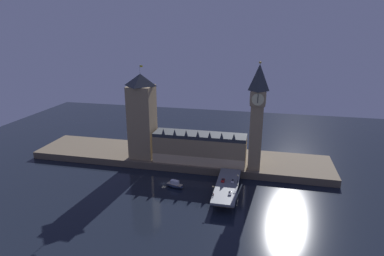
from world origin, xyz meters
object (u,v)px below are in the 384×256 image
object	(u,v)px
car_southbound_lead	(230,193)
pedestrian_mid_walk	(237,181)
pedestrian_near_rail	(213,194)
street_lamp_mid	(238,179)
boat_upstream	(175,185)
victoria_tower	(142,116)
car_southbound_trail	(233,181)
clock_tower	(257,114)
street_lamp_near	(213,189)
car_northbound_lead	(223,180)

from	to	relation	value
car_southbound_lead	pedestrian_mid_walk	size ratio (longest dim) A/B	2.25
pedestrian_near_rail	street_lamp_mid	distance (m)	19.75
car_southbound_lead	boat_upstream	world-z (taller)	car_southbound_lead
victoria_tower	car_southbound_trail	distance (m)	80.57
boat_upstream	pedestrian_mid_walk	bearing A→B (deg)	3.89
car_southbound_lead	pedestrian_mid_walk	bearing A→B (deg)	79.14
car_southbound_trail	car_southbound_lead	bearing A→B (deg)	-90.00
car_southbound_lead	clock_tower	bearing A→B (deg)	74.28
clock_tower	pedestrian_near_rail	xyz separation A→B (m)	(-20.39, -45.86, -35.53)
street_lamp_mid	pedestrian_mid_walk	bearing A→B (deg)	95.66
boat_upstream	street_lamp_near	bearing A→B (deg)	-31.15
pedestrian_near_rail	street_lamp_near	distance (m)	2.86
car_northbound_lead	pedestrian_near_rail	xyz separation A→B (m)	(-2.89, -18.95, 0.24)
car_southbound_trail	street_lamp_near	world-z (taller)	street_lamp_near
victoria_tower	street_lamp_near	distance (m)	81.75
pedestrian_near_rail	street_lamp_near	world-z (taller)	street_lamp_near
street_lamp_near	street_lamp_mid	bearing A→B (deg)	49.94
car_northbound_lead	car_southbound_trail	xyz separation A→B (m)	(5.79, 0.61, -0.05)
clock_tower	street_lamp_near	xyz separation A→B (m)	(-20.79, -45.26, -32.77)
clock_tower	car_southbound_lead	bearing A→B (deg)	-105.72
pedestrian_mid_walk	street_lamp_near	xyz separation A→B (m)	(-11.98, -18.76, 2.76)
clock_tower	victoria_tower	size ratio (longest dim) A/B	1.07
pedestrian_near_rail	boat_upstream	size ratio (longest dim) A/B	0.15
car_southbound_trail	boat_upstream	size ratio (longest dim) A/B	0.32
car_northbound_lead	street_lamp_mid	bearing A→B (deg)	-21.82
clock_tower	car_northbound_lead	size ratio (longest dim) A/B	18.60
victoria_tower	car_southbound_trail	xyz separation A→B (m)	(68.81, -30.71, -28.53)
pedestrian_mid_walk	pedestrian_near_rail	bearing A→B (deg)	-120.89
clock_tower	car_northbound_lead	bearing A→B (deg)	-123.03
street_lamp_near	pedestrian_near_rail	bearing A→B (deg)	-56.19
car_southbound_lead	pedestrian_near_rail	bearing A→B (deg)	-153.84
clock_tower	boat_upstream	xyz separation A→B (m)	(-47.47, -29.14, -41.14)
car_northbound_lead	street_lamp_mid	distance (m)	10.47
pedestrian_near_rail	boat_upstream	distance (m)	32.32
street_lamp_near	boat_upstream	size ratio (longest dim) A/B	0.49
pedestrian_near_rail	pedestrian_mid_walk	size ratio (longest dim) A/B	0.99
street_lamp_mid	boat_upstream	world-z (taller)	street_lamp_mid
victoria_tower	pedestrian_mid_walk	size ratio (longest dim) A/B	36.69
car_southbound_trail	boat_upstream	bearing A→B (deg)	-175.47
car_southbound_lead	victoria_tower	bearing A→B (deg)	146.23
car_southbound_trail	boat_upstream	world-z (taller)	car_southbound_trail
clock_tower	street_lamp_mid	xyz separation A→B (m)	(-8.41, -30.54, -32.07)
car_southbound_trail	street_lamp_mid	xyz separation A→B (m)	(3.29, -4.24, 3.76)
clock_tower	car_northbound_lead	distance (m)	48.06
car_southbound_trail	boat_upstream	xyz separation A→B (m)	(-35.77, -2.84, -5.31)
pedestrian_mid_walk	street_lamp_mid	world-z (taller)	street_lamp_mid
car_northbound_lead	car_southbound_trail	world-z (taller)	car_northbound_lead
pedestrian_mid_walk	clock_tower	bearing A→B (deg)	71.61
pedestrian_near_rail	clock_tower	bearing A→B (deg)	66.03
car_southbound_trail	pedestrian_near_rail	world-z (taller)	pedestrian_near_rail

